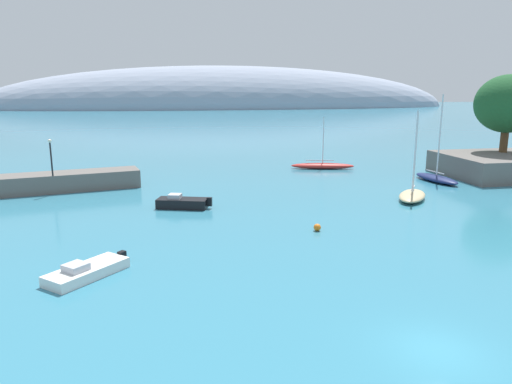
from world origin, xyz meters
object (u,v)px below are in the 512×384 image
tree_clump_shore (508,104)px  motorboat_white_alongside_breakwater (87,271)px  sailboat_sand_near_shore (412,195)px  sailboat_navy_mid_mooring (436,178)px  motorboat_black_foreground (182,203)px  harbor_lamp_post (51,153)px  sailboat_red_outer_mooring (323,166)px  mooring_buoy_orange (317,227)px

tree_clump_shore → motorboat_white_alongside_breakwater: size_ratio=1.99×
sailboat_sand_near_shore → sailboat_navy_mid_mooring: sailboat_navy_mid_mooring is taller
tree_clump_shore → motorboat_black_foreground: size_ratio=1.90×
harbor_lamp_post → sailboat_red_outer_mooring: bearing=16.9°
mooring_buoy_orange → sailboat_red_outer_mooring: bearing=70.6°
sailboat_navy_mid_mooring → motorboat_white_alongside_breakwater: sailboat_navy_mid_mooring is taller
tree_clump_shore → mooring_buoy_orange: tree_clump_shore is taller
sailboat_red_outer_mooring → mooring_buoy_orange: size_ratio=15.23×
tree_clump_shore → mooring_buoy_orange: (-30.61, -19.65, -8.29)m
mooring_buoy_orange → harbor_lamp_post: harbor_lamp_post is taller
sailboat_red_outer_mooring → harbor_lamp_post: (-31.59, -9.62, 3.78)m
mooring_buoy_orange → harbor_lamp_post: 28.28m
sailboat_red_outer_mooring → motorboat_black_foreground: bearing=-123.4°
tree_clump_shore → sailboat_navy_mid_mooring: bearing=-161.0°
sailboat_red_outer_mooring → sailboat_navy_mid_mooring: bearing=-33.8°
motorboat_black_foreground → harbor_lamp_post: 15.34m
motorboat_black_foreground → mooring_buoy_orange: 13.23m
tree_clump_shore → sailboat_sand_near_shore: tree_clump_shore is taller
motorboat_white_alongside_breakwater → sailboat_red_outer_mooring: bearing=-174.9°
sailboat_sand_near_shore → harbor_lamp_post: sailboat_sand_near_shore is taller
sailboat_sand_near_shore → mooring_buoy_orange: (-12.15, -8.10, -0.21)m
mooring_buoy_orange → tree_clump_shore: bearing=32.7°
tree_clump_shore → sailboat_sand_near_shore: bearing=-148.0°
sailboat_sand_near_shore → mooring_buoy_orange: 14.61m
harbor_lamp_post → sailboat_sand_near_shore: bearing=-14.6°
sailboat_red_outer_mooring → motorboat_white_alongside_breakwater: bearing=-113.7°
sailboat_navy_mid_mooring → motorboat_white_alongside_breakwater: (-35.04, -21.83, -0.14)m
tree_clump_shore → mooring_buoy_orange: size_ratio=17.18×
sailboat_sand_near_shore → motorboat_white_alongside_breakwater: (-27.87, -14.16, -0.14)m
tree_clump_shore → sailboat_sand_near_shore: size_ratio=1.13×
sailboat_red_outer_mooring → sailboat_sand_near_shore: bearing=-67.7°
sailboat_sand_near_shore → sailboat_red_outer_mooring: bearing=-136.3°
motorboat_black_foreground → motorboat_white_alongside_breakwater: 16.21m
motorboat_white_alongside_breakwater → harbor_lamp_post: (-6.51, 23.10, 3.86)m
tree_clump_shore → harbor_lamp_post: (-52.83, -2.60, -4.36)m
sailboat_navy_mid_mooring → motorboat_black_foreground: 29.81m
sailboat_navy_mid_mooring → mooring_buoy_orange: size_ratio=17.71×
sailboat_navy_mid_mooring → motorboat_white_alongside_breakwater: 41.29m
sailboat_sand_near_shore → sailboat_navy_mid_mooring: (7.17, 7.68, 0.00)m
sailboat_navy_mid_mooring → sailboat_sand_near_shore: bearing=-50.7°
motorboat_white_alongside_breakwater → mooring_buoy_orange: 16.84m
tree_clump_shore → motorboat_white_alongside_breakwater: (-46.32, -25.71, -8.22)m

